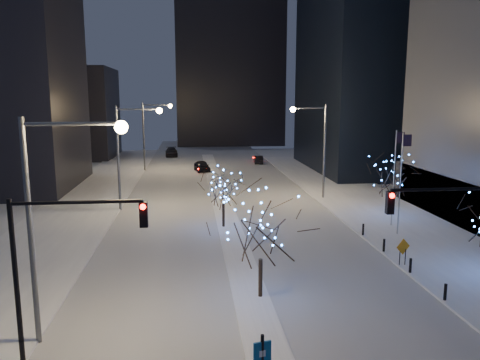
{
  "coord_description": "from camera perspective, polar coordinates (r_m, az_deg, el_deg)",
  "views": [
    {
      "loc": [
        -3.11,
        -18.11,
        10.78
      ],
      "look_at": [
        0.33,
        14.38,
        5.0
      ],
      "focal_mm": 35.0,
      "sensor_mm": 36.0,
      "label": 1
    }
  ],
  "objects": [
    {
      "name": "ground",
      "position": [
        21.3,
        3.41,
        -20.39
      ],
      "size": [
        160.0,
        160.0,
        0.0
      ],
      "primitive_type": "plane",
      "color": "silver",
      "rests_on": "ground"
    },
    {
      "name": "road",
      "position": [
        54.28,
        -2.64,
        -1.43
      ],
      "size": [
        20.0,
        130.0,
        0.02
      ],
      "primitive_type": "cube",
      "color": "silver",
      "rests_on": "ground"
    },
    {
      "name": "median",
      "position": [
        49.38,
        -2.29,
        -2.5
      ],
      "size": [
        2.0,
        80.0,
        0.15
      ],
      "primitive_type": "cube",
      "color": "white",
      "rests_on": "ground"
    },
    {
      "name": "east_sidewalk",
      "position": [
        43.53,
        18.83,
        -4.75
      ],
      "size": [
        10.0,
        90.0,
        0.15
      ],
      "primitive_type": "cube",
      "color": "white",
      "rests_on": "ground"
    },
    {
      "name": "west_sidewalk",
      "position": [
        41.05,
        -21.31,
        -5.79
      ],
      "size": [
        8.0,
        90.0,
        0.15
      ],
      "primitive_type": "cube",
      "color": "white",
      "rests_on": "ground"
    },
    {
      "name": "filler_west_far",
      "position": [
        91.07,
        -20.79,
        7.64
      ],
      "size": [
        18.0,
        16.0,
        16.0
      ],
      "primitive_type": "cube",
      "color": "black",
      "rests_on": "ground"
    },
    {
      "name": "horizon_block",
      "position": [
        110.96,
        -1.36,
        15.31
      ],
      "size": [
        24.0,
        14.0,
        42.0
      ],
      "primitive_type": "cube",
      "color": "black",
      "rests_on": "ground"
    },
    {
      "name": "street_lamp_w_near",
      "position": [
        21.37,
        -21.75,
        -2.25
      ],
      "size": [
        4.4,
        0.56,
        10.0
      ],
      "color": "#595E66",
      "rests_on": "ground"
    },
    {
      "name": "street_lamp_w_mid",
      "position": [
        45.68,
        -13.39,
        4.38
      ],
      "size": [
        4.4,
        0.56,
        10.0
      ],
      "color": "#595E66",
      "rests_on": "ground"
    },
    {
      "name": "street_lamp_w_far",
      "position": [
        70.48,
        -10.84,
        6.37
      ],
      "size": [
        4.4,
        0.56,
        10.0
      ],
      "color": "#595E66",
      "rests_on": "ground"
    },
    {
      "name": "street_lamp_east",
      "position": [
        50.07,
        9.29,
        4.94
      ],
      "size": [
        3.9,
        0.56,
        10.0
      ],
      "color": "#595E66",
      "rests_on": "ground"
    },
    {
      "name": "traffic_signal_west",
      "position": [
        19.81,
        -21.57,
        -8.38
      ],
      "size": [
        5.26,
        0.43,
        7.0
      ],
      "color": "black",
      "rests_on": "ground"
    },
    {
      "name": "traffic_signal_east",
      "position": [
        23.37,
        25.4,
        -5.88
      ],
      "size": [
        5.26,
        0.43,
        7.0
      ],
      "color": "black",
      "rests_on": "ground"
    },
    {
      "name": "flagpoles",
      "position": [
        39.46,
        18.72,
        0.78
      ],
      "size": [
        1.35,
        2.6,
        8.0
      ],
      "color": "silver",
      "rests_on": "east_sidewalk"
    },
    {
      "name": "bollards",
      "position": [
        32.72,
        18.52,
        -8.63
      ],
      "size": [
        0.16,
        12.16,
        0.9
      ],
      "color": "black",
      "rests_on": "east_sidewalk"
    },
    {
      "name": "car_near",
      "position": [
        69.16,
        -4.65,
        1.7
      ],
      "size": [
        2.63,
        4.91,
        1.59
      ],
      "primitive_type": "imported",
      "rotation": [
        0.0,
        0.0,
        0.17
      ],
      "color": "black",
      "rests_on": "ground"
    },
    {
      "name": "car_mid",
      "position": [
        77.59,
        2.25,
        2.52
      ],
      "size": [
        1.62,
        3.99,
        1.29
      ],
      "primitive_type": "imported",
      "rotation": [
        0.0,
        0.0,
        3.07
      ],
      "color": "black",
      "rests_on": "ground"
    },
    {
      "name": "car_far",
      "position": [
        87.69,
        -8.36,
        3.38
      ],
      "size": [
        2.47,
        5.5,
        1.56
      ],
      "primitive_type": "imported",
      "rotation": [
        0.0,
        0.0,
        0.05
      ],
      "color": "black",
      "rests_on": "ground"
    },
    {
      "name": "holiday_tree_median_near",
      "position": [
        24.83,
        2.56,
        -5.63
      ],
      "size": [
        5.5,
        5.5,
        6.13
      ],
      "color": "black",
      "rests_on": "median"
    },
    {
      "name": "holiday_tree_median_far",
      "position": [
        38.55,
        -2.05,
        -0.96
      ],
      "size": [
        4.38,
        4.38,
        4.93
      ],
      "color": "black",
      "rests_on": "median"
    },
    {
      "name": "holiday_tree_plaza_far",
      "position": [
        44.68,
        17.87,
        0.31
      ],
      "size": [
        5.62,
        5.62,
        5.49
      ],
      "color": "black",
      "rests_on": "east_sidewalk"
    },
    {
      "name": "construction_sign",
      "position": [
        32.0,
        19.25,
        -7.96
      ],
      "size": [
        1.02,
        0.36,
        1.75
      ],
      "rotation": [
        0.0,
        0.0,
        0.31
      ],
      "color": "black",
      "rests_on": "east_sidewalk"
    }
  ]
}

